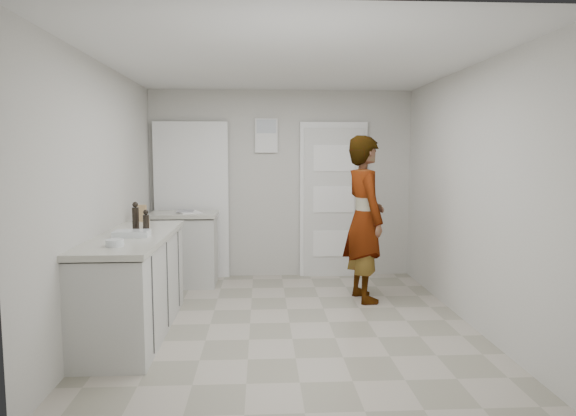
{
  "coord_description": "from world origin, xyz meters",
  "views": [
    {
      "loc": [
        -0.27,
        -4.9,
        1.66
      ],
      "look_at": [
        0.01,
        0.4,
        1.1
      ],
      "focal_mm": 32.0,
      "sensor_mm": 36.0,
      "label": 1
    }
  ],
  "objects": [
    {
      "name": "side_counter",
      "position": [
        -1.25,
        1.55,
        0.43
      ],
      "size": [
        0.84,
        0.61,
        0.93
      ],
      "color": "silver",
      "rests_on": "ground"
    },
    {
      "name": "person",
      "position": [
        0.89,
        0.77,
        0.93
      ],
      "size": [
        0.56,
        0.75,
        1.86
      ],
      "primitive_type": "imported",
      "rotation": [
        0.0,
        0.0,
        1.75
      ],
      "color": "silver",
      "rests_on": "ground"
    },
    {
      "name": "egg_bowl",
      "position": [
        -1.44,
        -0.81,
        0.95
      ],
      "size": [
        0.14,
        0.14,
        0.06
      ],
      "color": "silver",
      "rests_on": "main_counter"
    },
    {
      "name": "room_shell",
      "position": [
        -0.17,
        1.95,
        1.02
      ],
      "size": [
        4.0,
        4.0,
        4.0
      ],
      "color": "beige",
      "rests_on": "ground"
    },
    {
      "name": "oil_cruet_b",
      "position": [
        -1.46,
        -0.03,
        1.06
      ],
      "size": [
        0.06,
        0.06,
        0.28
      ],
      "color": "black",
      "rests_on": "main_counter"
    },
    {
      "name": "ground",
      "position": [
        0.0,
        0.0,
        0.0
      ],
      "size": [
        4.0,
        4.0,
        0.0
      ],
      "primitive_type": "plane",
      "color": "gray",
      "rests_on": "ground"
    },
    {
      "name": "cake_mix_box",
      "position": [
        -1.58,
        0.7,
        1.02
      ],
      "size": [
        0.11,
        0.05,
        0.18
      ],
      "primitive_type": "cube",
      "rotation": [
        0.0,
        0.0,
        -0.0
      ],
      "color": "#9E7E4F",
      "rests_on": "main_counter"
    },
    {
      "name": "main_counter",
      "position": [
        -1.45,
        -0.2,
        0.43
      ],
      "size": [
        0.64,
        1.96,
        0.93
      ],
      "color": "silver",
      "rests_on": "ground"
    },
    {
      "name": "baking_dish",
      "position": [
        -1.43,
        -0.32,
        0.95
      ],
      "size": [
        0.31,
        0.22,
        0.05
      ],
      "rotation": [
        0.0,
        0.0,
        0.03
      ],
      "color": "silver",
      "rests_on": "main_counter"
    },
    {
      "name": "oil_cruet_a",
      "position": [
        -1.33,
        -0.17,
        1.03
      ],
      "size": [
        0.06,
        0.06,
        0.22
      ],
      "color": "black",
      "rests_on": "main_counter"
    },
    {
      "name": "spice_jar",
      "position": [
        -1.42,
        0.25,
        0.97
      ],
      "size": [
        0.05,
        0.05,
        0.08
      ],
      "primitive_type": "cylinder",
      "color": "tan",
      "rests_on": "main_counter"
    },
    {
      "name": "papers",
      "position": [
        -1.17,
        1.55,
        0.93
      ],
      "size": [
        0.35,
        0.39,
        0.01
      ],
      "primitive_type": "cube",
      "rotation": [
        0.0,
        0.0,
        0.41
      ],
      "color": "white",
      "rests_on": "side_counter"
    }
  ]
}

